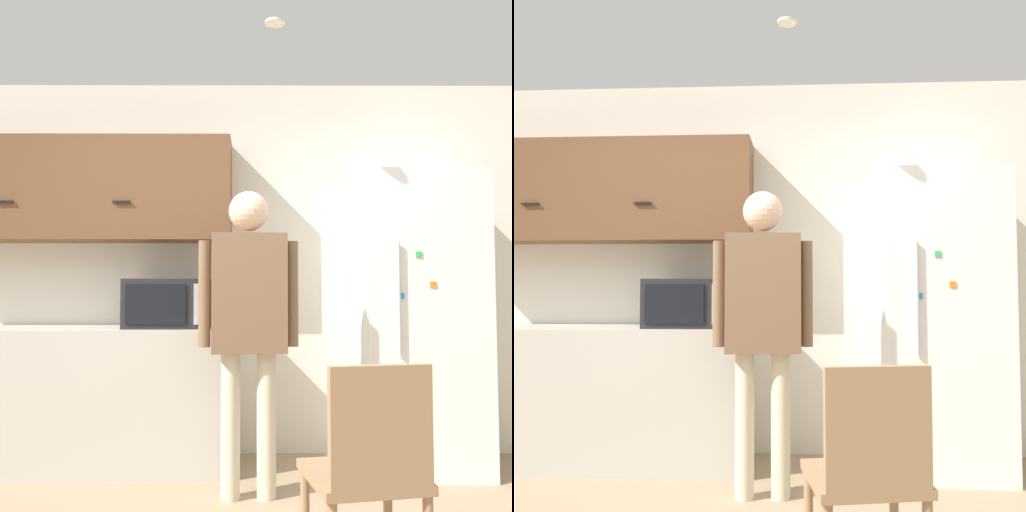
{
  "view_description": "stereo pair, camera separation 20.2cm",
  "coord_description": "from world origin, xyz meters",
  "views": [
    {
      "loc": [
        0.2,
        -2.18,
        1.19
      ],
      "look_at": [
        0.22,
        1.09,
        1.37
      ],
      "focal_mm": 40.0,
      "sensor_mm": 36.0,
      "label": 1
    },
    {
      "loc": [
        0.41,
        -2.18,
        1.19
      ],
      "look_at": [
        0.22,
        1.09,
        1.37
      ],
      "focal_mm": 40.0,
      "sensor_mm": 36.0,
      "label": 2
    }
  ],
  "objects": [
    {
      "name": "person",
      "position": [
        0.18,
        1.11,
        1.07
      ],
      "size": [
        0.58,
        0.25,
        1.75
      ],
      "rotation": [
        0.0,
        0.0,
        0.07
      ],
      "color": "beige",
      "rests_on": "ground_plane"
    },
    {
      "name": "counter",
      "position": [
        -1.08,
        1.68,
        0.46
      ],
      "size": [
        2.25,
        0.61,
        0.92
      ],
      "color": "#BCB7AD",
      "rests_on": "ground_plane"
    },
    {
      "name": "back_wall",
      "position": [
        0.0,
        2.01,
        1.35
      ],
      "size": [
        6.0,
        0.06,
        2.7
      ],
      "color": "silver",
      "rests_on": "ground_plane"
    },
    {
      "name": "microwave",
      "position": [
        -0.37,
        1.67,
        1.09
      ],
      "size": [
        0.55,
        0.41,
        0.33
      ],
      "color": "#232326",
      "rests_on": "counter"
    },
    {
      "name": "chair",
      "position": [
        0.67,
        0.11,
        0.49
      ],
      "size": [
        0.51,
        0.51,
        0.9
      ],
      "rotation": [
        0.0,
        0.0,
        3.32
      ],
      "color": "#997551",
      "rests_on": "ground_plane"
    },
    {
      "name": "upper_cabinets",
      "position": [
        -1.08,
        1.81,
        1.88
      ],
      "size": [
        2.25,
        0.37,
        0.72
      ],
      "color": "brown"
    },
    {
      "name": "ceiling_light",
      "position": [
        0.33,
        0.93,
        2.68
      ],
      "size": [
        0.11,
        0.11,
        0.01
      ],
      "color": "white"
    },
    {
      "name": "refrigerator",
      "position": [
        1.31,
        1.65,
        0.97
      ],
      "size": [
        0.78,
        0.69,
        1.95
      ],
      "color": "white",
      "rests_on": "ground_plane"
    }
  ]
}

